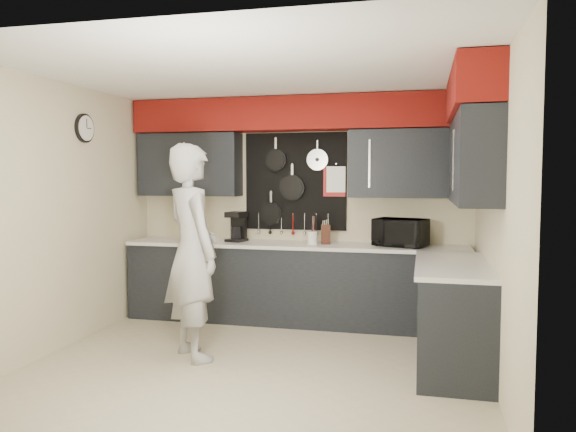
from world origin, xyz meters
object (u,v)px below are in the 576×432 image
(knife_block, at_px, (326,234))
(person, at_px, (192,252))
(microwave, at_px, (400,232))
(coffee_maker, at_px, (237,226))
(utensil_crock, at_px, (312,238))

(knife_block, distance_m, person, 1.76)
(microwave, relative_size, coffee_maker, 1.56)
(microwave, distance_m, knife_block, 0.83)
(microwave, relative_size, knife_block, 2.51)
(microwave, distance_m, person, 2.33)
(knife_block, distance_m, coffee_maker, 1.07)
(microwave, bearing_deg, knife_block, -161.34)
(person, bearing_deg, knife_block, -80.42)
(knife_block, bearing_deg, microwave, -13.68)
(microwave, bearing_deg, person, -123.03)
(knife_block, relative_size, coffee_maker, 0.62)
(knife_block, xyz_separation_m, person, (-1.00, -1.45, -0.04))
(coffee_maker, bearing_deg, person, -75.55)
(knife_block, height_order, person, person)
(utensil_crock, xyz_separation_m, person, (-0.86, -1.40, -0.00))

